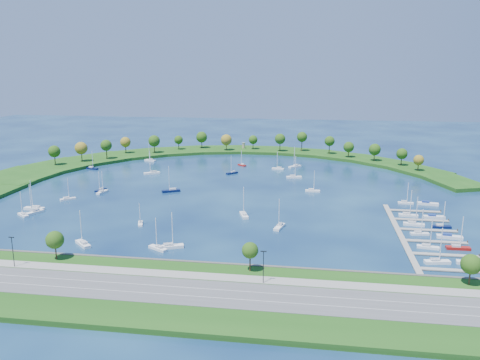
# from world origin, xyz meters

# --- Properties ---
(ground) EXTENTS (700.00, 700.00, 0.00)m
(ground) POSITION_xyz_m (0.00, 0.00, 0.00)
(ground) COLOR #07163E
(ground) RESTS_ON ground
(south_shoreline) EXTENTS (420.00, 43.10, 11.60)m
(south_shoreline) POSITION_xyz_m (0.03, -122.88, 1.00)
(south_shoreline) COLOR #1A4813
(south_shoreline) RESTS_ON ground
(breakwater) EXTENTS (286.74, 247.64, 2.00)m
(breakwater) POSITION_xyz_m (-46.33, 48.72, 0.99)
(breakwater) COLOR #1A4813
(breakwater) RESTS_ON ground
(breakwater_trees) EXTENTS (233.80, 86.31, 14.42)m
(breakwater_trees) POSITION_xyz_m (-16.90, 87.57, 10.42)
(breakwater_trees) COLOR #382314
(breakwater_trees) RESTS_ON breakwater
(harbor_tower) EXTENTS (2.60, 2.60, 4.40)m
(harbor_tower) POSITION_xyz_m (-9.29, 118.65, 4.25)
(harbor_tower) COLOR gray
(harbor_tower) RESTS_ON breakwater
(dock_system) EXTENTS (24.28, 82.00, 1.60)m
(dock_system) POSITION_xyz_m (85.30, -61.00, 0.35)
(dock_system) COLOR gray
(dock_system) RESTS_ON ground
(moored_boat_0) EXTENTS (5.24, 9.25, 13.11)m
(moored_boat_0) POSITION_xyz_m (14.51, -46.53, 0.94)
(moored_boat_0) COLOR white
(moored_boat_0) RESTS_ON ground
(moored_boat_1) EXTENTS (8.87, 5.41, 12.63)m
(moored_boat_1) POSITION_xyz_m (-66.89, 67.94, 0.92)
(moored_boat_1) COLOR white
(moored_boat_1) RESTS_ON ground
(moored_boat_2) EXTENTS (9.59, 7.19, 14.06)m
(moored_boat_2) POSITION_xyz_m (-52.74, 29.24, 0.97)
(moored_boat_2) COLOR white
(moored_boat_2) RESTS_ON ground
(moored_boat_3) EXTENTS (4.01, 7.39, 10.46)m
(moored_boat_3) POSITION_xyz_m (-66.34, -13.88, 0.87)
(moored_boat_3) COLOR #09133B
(moored_boat_3) RESTS_ON ground
(moored_boat_4) EXTENTS (8.04, 6.01, 11.78)m
(moored_boat_4) POSITION_xyz_m (-10.39, -90.04, 0.90)
(moored_boat_4) COLOR white
(moored_boat_4) RESTS_ON ground
(moored_boat_5) EXTENTS (9.55, 6.63, 13.80)m
(moored_boat_5) POSITION_xyz_m (-29.05, -10.33, 0.96)
(moored_boat_5) COLOR #09133B
(moored_boat_5) RESTS_ON ground
(moored_boat_6) EXTENTS (8.37, 7.97, 13.28)m
(moored_boat_6) POSITION_xyz_m (-38.94, -90.07, 0.95)
(moored_boat_6) COLOR white
(moored_boat_6) RESTS_ON ground
(moored_boat_7) EXTENTS (3.79, 7.98, 11.32)m
(moored_boat_7) POSITION_xyz_m (-63.66, -17.84, 0.89)
(moored_boat_7) COLOR white
(moored_boat_7) RESTS_ON ground
(moored_boat_8) EXTENTS (8.43, 8.36, 13.64)m
(moored_boat_8) POSITION_xyz_m (32.48, 62.06, 0.96)
(moored_boat_8) COLOR white
(moored_boat_8) RESTS_ON ground
(moored_boat_9) EXTENTS (7.21, 5.99, 10.86)m
(moored_boat_9) POSITION_xyz_m (-81.39, -60.36, 0.88)
(moored_boat_9) COLOR white
(moored_boat_9) RESTS_ON ground
(moored_boat_10) EXTENTS (8.39, 4.41, 11.87)m
(moored_boat_10) POSITION_xyz_m (-94.97, 37.27, 0.90)
(moored_boat_10) COLOR #09133B
(moored_boat_10) RESTS_ON ground
(moored_boat_11) EXTENTS (9.26, 4.53, 13.12)m
(moored_boat_11) POSITION_xyz_m (32.96, 31.28, 0.94)
(moored_boat_11) COLOR white
(moored_boat_11) RESTS_ON ground
(moored_boat_12) EXTENTS (6.96, 7.11, 11.42)m
(moored_boat_12) POSITION_xyz_m (-4.70, 37.33, 0.89)
(moored_boat_12) COLOR #09133B
(moored_boat_12) RESTS_ON ground
(moored_boat_13) EXTENTS (9.42, 5.78, 13.42)m
(moored_boat_13) POSITION_xyz_m (-6.44, -87.80, 0.95)
(moored_boat_13) COLOR white
(moored_boat_13) RESTS_ON ground
(moored_boat_14) EXTENTS (4.39, 8.79, 12.45)m
(moored_boat_14) POSITION_xyz_m (30.95, -59.89, 0.92)
(moored_boat_14) COLOR white
(moored_boat_14) RESTS_ON ground
(moored_boat_15) EXTENTS (7.94, 3.54, 11.28)m
(moored_boat_15) POSITION_xyz_m (22.12, 53.99, 0.89)
(moored_boat_15) COLOR white
(moored_boat_15) RESTS_ON ground
(moored_boat_16) EXTENTS (3.73, 6.59, 9.34)m
(moored_boat_16) POSITION_xyz_m (-26.47, -63.92, 0.84)
(moored_boat_16) COLOR white
(moored_boat_16) RESTS_ON ground
(moored_boat_17) EXTENTS (7.68, 2.15, 11.29)m
(moored_boat_17) POSITION_xyz_m (43.96, 1.02, 0.89)
(moored_boat_17) COLOR white
(moored_boat_17) RESTS_ON ground
(moored_boat_18) EXTENTS (6.35, 6.04, 10.07)m
(moored_boat_18) POSITION_xyz_m (-2.25, 61.88, 0.86)
(moored_boat_18) COLOR maroon
(moored_boat_18) RESTS_ON ground
(moored_boat_19) EXTENTS (6.84, 6.58, 10.91)m
(moored_boat_19) POSITION_xyz_m (-74.81, -32.96, 0.88)
(moored_boat_19) COLOR white
(moored_boat_19) RESTS_ON ground
(moored_boat_20) EXTENTS (6.32, 9.58, 13.74)m
(moored_boat_20) POSITION_xyz_m (-78.54, -56.73, 0.96)
(moored_boat_20) COLOR white
(moored_boat_20) RESTS_ON ground
(moored_boat_21) EXTENTS (9.51, 2.90, 13.88)m
(moored_boat_21) POSITION_xyz_m (-81.74, -50.71, 0.97)
(moored_boat_21) COLOR white
(moored_boat_21) RESTS_ON ground
(docked_boat_0) EXTENTS (8.76, 3.79, 12.46)m
(docked_boat_0) POSITION_xyz_m (85.51, -88.10, 0.92)
(docked_boat_0) COLOR white
(docked_boat_0) RESTS_ON ground
(docked_boat_1) EXTENTS (8.70, 3.64, 1.72)m
(docked_boat_1) POSITION_xyz_m (95.98, -87.40, 0.63)
(docked_boat_1) COLOR white
(docked_boat_1) RESTS_ON ground
(docked_boat_2) EXTENTS (7.90, 3.39, 11.25)m
(docked_boat_2) POSITION_xyz_m (85.53, -74.36, 0.89)
(docked_boat_2) COLOR white
(docked_boat_2) RESTS_ON ground
(docked_boat_3) EXTENTS (8.42, 2.45, 12.33)m
(docked_boat_3) POSITION_xyz_m (96.01, -73.68, 0.92)
(docked_boat_3) COLOR maroon
(docked_boat_3) RESTS_ON ground
(docked_boat_4) EXTENTS (7.25, 2.68, 10.42)m
(docked_boat_4) POSITION_xyz_m (85.54, -59.70, 0.86)
(docked_boat_4) COLOR white
(docked_boat_4) RESTS_ON ground
(docked_boat_5) EXTENTS (9.61, 3.69, 1.91)m
(docked_boat_5) POSITION_xyz_m (95.96, -62.15, 0.70)
(docked_boat_5) COLOR white
(docked_boat_5) RESTS_ON ground
(docked_boat_6) EXTENTS (8.65, 3.66, 12.32)m
(docked_boat_6) POSITION_xyz_m (85.52, -48.29, 0.92)
(docked_boat_6) COLOR white
(docked_boat_6) RESTS_ON ground
(docked_boat_7) EXTENTS (7.68, 2.52, 11.14)m
(docked_boat_7) POSITION_xyz_m (96.03, -49.67, 0.88)
(docked_boat_7) COLOR #09133B
(docked_boat_7) RESTS_ON ground
(docked_boat_8) EXTENTS (8.32, 3.13, 11.94)m
(docked_boat_8) POSITION_xyz_m (85.52, -35.80, 0.90)
(docked_boat_8) COLOR white
(docked_boat_8) RESTS_ON ground
(docked_boat_9) EXTENTS (9.05, 2.81, 1.83)m
(docked_boat_9) POSITION_xyz_m (95.97, -36.83, 0.67)
(docked_boat_9) COLOR white
(docked_boat_9) RESTS_ON ground
(docked_boat_10) EXTENTS (7.20, 2.36, 10.44)m
(docked_boat_10) POSITION_xyz_m (87.94, -15.56, 0.87)
(docked_boat_10) COLOR white
(docked_boat_10) RESTS_ON ground
(docked_boat_11) EXTENTS (9.92, 4.15, 1.96)m
(docked_boat_11) POSITION_xyz_m (97.86, -15.83, 0.72)
(docked_boat_11) COLOR white
(docked_boat_11) RESTS_ON ground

